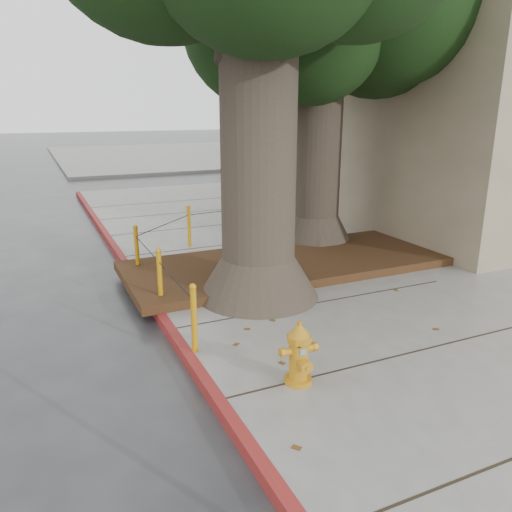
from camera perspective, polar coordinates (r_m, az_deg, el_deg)
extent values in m
plane|color=#28282B|center=(6.62, 12.79, -12.96)|extent=(140.00, 140.00, 0.00)
cube|color=slate|center=(35.96, -8.98, 11.38)|extent=(16.00, 20.00, 0.15)
cube|color=maroon|center=(7.85, -10.55, -7.30)|extent=(0.14, 26.00, 0.16)
cube|color=black|center=(10.00, 3.64, -0.82)|extent=(6.40, 2.60, 0.16)
cube|color=#9E8970|center=(18.92, 23.38, 20.73)|extent=(12.00, 13.00, 10.00)
cube|color=silver|center=(36.30, 8.78, 18.43)|extent=(10.00, 10.00, 9.00)
cube|color=slate|center=(44.69, 11.30, 19.86)|extent=(12.00, 14.00, 12.00)
cone|color=#4C3F33|center=(8.39, 0.27, -2.31)|extent=(2.04, 2.04, 0.70)
cylinder|color=#4C3F33|center=(7.97, 0.28, 11.64)|extent=(1.20, 1.20, 4.22)
cone|color=#4C3F33|center=(11.69, 6.75, 3.03)|extent=(1.77, 1.77, 0.70)
cylinder|color=#4C3F33|center=(11.41, 7.07, 11.95)|extent=(1.04, 1.04, 3.84)
sphere|color=black|center=(12.43, 11.26, 24.47)|extent=(3.00, 3.00, 3.00)
cylinder|color=#CA860B|center=(6.51, -7.10, -7.24)|extent=(0.08, 0.08, 0.90)
sphere|color=#CA860B|center=(6.35, -7.24, -3.52)|extent=(0.09, 0.09, 0.09)
cylinder|color=#CA860B|center=(8.14, -10.93, -2.49)|extent=(0.08, 0.08, 0.90)
sphere|color=#CA860B|center=(8.00, -11.11, 0.56)|extent=(0.09, 0.09, 0.09)
cylinder|color=#CA860B|center=(9.82, -13.46, 0.67)|extent=(0.08, 0.08, 0.90)
sphere|color=#CA860B|center=(9.71, -13.63, 3.22)|extent=(0.09, 0.09, 0.09)
cylinder|color=#CA860B|center=(11.58, -7.66, 3.37)|extent=(0.08, 0.08, 0.90)
sphere|color=#CA860B|center=(11.49, -7.74, 5.56)|extent=(0.09, 0.09, 0.09)
cylinder|color=#CA860B|center=(12.55, 1.74, 4.54)|extent=(0.08, 0.08, 0.90)
sphere|color=#CA860B|center=(12.46, 1.76, 6.56)|extent=(0.09, 0.09, 0.09)
cylinder|color=black|center=(7.22, -9.33, -2.61)|extent=(0.02, 1.80, 0.02)
cylinder|color=black|center=(8.90, -12.42, 0.90)|extent=(0.02, 1.80, 0.02)
cylinder|color=black|center=(10.62, -10.39, 3.54)|extent=(1.51, 1.51, 0.02)
cylinder|color=black|center=(11.97, -2.79, 5.25)|extent=(2.20, 0.22, 0.02)
cylinder|color=orange|center=(5.99, 4.82, -13.93)|extent=(0.34, 0.34, 0.06)
cylinder|color=orange|center=(5.86, 4.88, -11.65)|extent=(0.23, 0.23, 0.50)
cylinder|color=orange|center=(5.74, 4.94, -9.36)|extent=(0.31, 0.31, 0.07)
cone|color=orange|center=(5.70, 4.97, -8.50)|extent=(0.29, 0.29, 0.14)
cylinder|color=orange|center=(5.66, 4.99, -7.67)|extent=(0.06, 0.06, 0.05)
cylinder|color=orange|center=(5.75, 3.72, -10.84)|extent=(0.15, 0.10, 0.09)
cylinder|color=orange|center=(5.86, 6.07, -10.38)|extent=(0.15, 0.10, 0.09)
cylinder|color=orange|center=(5.77, 5.41, -12.17)|extent=(0.14, 0.15, 0.13)
cube|color=#5999D8|center=(5.71, 5.42, -10.90)|extent=(0.07, 0.01, 0.07)
imported|color=#A0A0A5|center=(25.00, -0.30, 10.45)|extent=(3.29, 1.52, 1.09)
imported|color=maroon|center=(25.52, 2.91, 10.81)|extent=(4.06, 1.58, 1.32)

